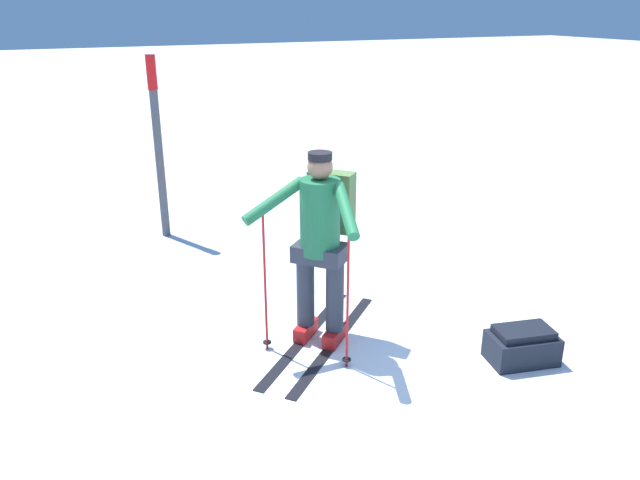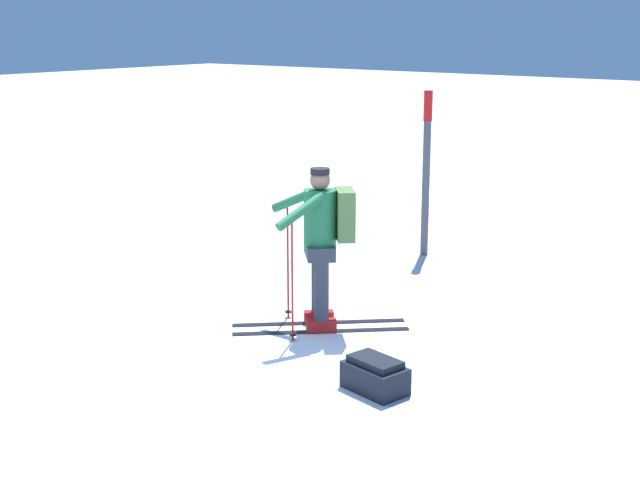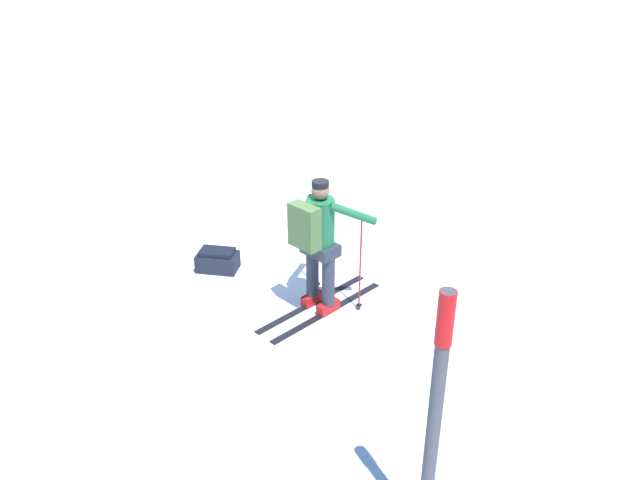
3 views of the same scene
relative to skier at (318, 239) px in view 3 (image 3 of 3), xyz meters
The scene contains 4 objects.
ground_plane 1.27m from the skier, 75.56° to the right, with size 80.00×80.00×0.00m, color white.
skier is the anchor object (origin of this frame).
dropped_backpack 1.83m from the skier, 37.39° to the right, with size 0.59×0.43×0.29m.
trail_marker 3.20m from the skier, 102.31° to the left, with size 0.11×0.11×2.16m.
Camera 3 is at (-0.00, 7.09, 4.14)m, focal length 35.00 mm.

